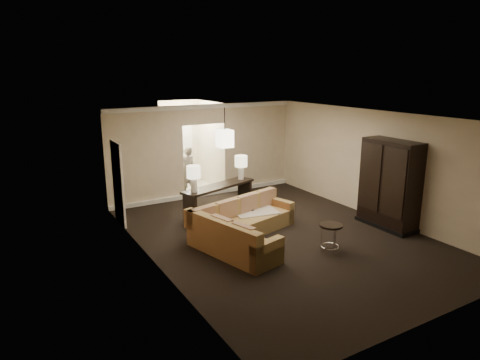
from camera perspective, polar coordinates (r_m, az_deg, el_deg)
ground at (r=10.13m, az=5.36°, el=-7.54°), size 8.00×8.00×0.00m
wall_back at (r=13.07m, az=-4.74°, el=3.92°), size 6.00×0.04×2.80m
wall_front at (r=7.01m, az=25.10°, el=-6.90°), size 6.00×0.04×2.80m
wall_left at (r=8.36m, az=-11.41°, el=-2.43°), size 0.04×8.00×2.80m
wall_right at (r=11.67m, az=17.62°, el=1.99°), size 0.04×8.00×2.80m
ceiling at (r=9.45m, az=5.76°, el=8.40°), size 6.00×8.00×0.02m
crown_molding at (r=12.85m, az=-4.76°, el=9.72°), size 6.00×0.10×0.12m
baseboard at (r=13.34m, az=-4.52°, el=-1.79°), size 6.00×0.10×0.12m
side_door at (r=11.06m, az=-15.95°, el=-0.43°), size 0.05×0.90×2.10m
foyer at (r=14.29m, az=-7.07°, el=4.36°), size 1.44×2.02×2.80m
sectional_sofa at (r=9.74m, az=0.40°, el=-6.31°), size 2.91×2.74×0.83m
coffee_table at (r=10.76m, az=1.70°, el=-4.91°), size 1.20×1.20×0.44m
console_table at (r=11.29m, az=-2.81°, el=-2.39°), size 2.28×1.15×0.86m
armoire at (r=11.04m, az=19.29°, el=-0.77°), size 0.65×1.51×2.17m
drink_table at (r=9.38m, az=11.99°, el=-6.81°), size 0.49×0.49×0.61m
table_lamp_left at (r=10.52m, az=-6.19°, el=0.72°), size 0.34×0.34×0.66m
table_lamp_right at (r=11.70m, az=0.14°, el=2.21°), size 0.34×0.34×0.66m
pendant_light at (r=11.83m, az=-2.05°, el=5.56°), size 0.38×0.38×1.09m
person at (r=13.27m, az=-7.00°, el=1.56°), size 0.68×0.53×1.68m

